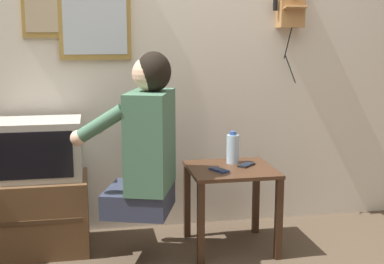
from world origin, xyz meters
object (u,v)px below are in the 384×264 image
(person, at_px, (146,141))
(wall_mirror, at_px, (94,6))
(cell_phone_held, at_px, (219,170))
(cell_phone_spare, at_px, (246,165))
(wall_phone_antique, at_px, (291,0))
(water_bottle, at_px, (233,149))
(television, at_px, (37,149))

(person, distance_m, wall_mirror, 0.98)
(person, relative_size, cell_phone_held, 6.67)
(wall_mirror, distance_m, cell_phone_held, 1.30)
(cell_phone_held, bearing_deg, cell_phone_spare, -2.53)
(wall_mirror, distance_m, cell_phone_spare, 1.38)
(person, distance_m, wall_phone_antique, 1.42)
(cell_phone_held, bearing_deg, person, 159.74)
(person, height_order, cell_phone_held, person)
(person, distance_m, cell_phone_spare, 0.68)
(cell_phone_spare, bearing_deg, wall_mirror, -158.92)
(wall_phone_antique, bearing_deg, wall_mirror, 178.17)
(wall_mirror, relative_size, cell_phone_held, 4.88)
(water_bottle, bearing_deg, person, -158.84)
(person, relative_size, water_bottle, 4.53)
(wall_mirror, height_order, cell_phone_spare, wall_mirror)
(television, relative_size, water_bottle, 2.58)
(television, distance_m, cell_phone_held, 1.10)
(television, height_order, wall_phone_antique, wall_phone_antique)
(wall_phone_antique, height_order, wall_mirror, wall_mirror)
(person, bearing_deg, wall_mirror, 42.90)
(television, xyz_separation_m, cell_phone_held, (1.06, -0.27, -0.11))
(television, xyz_separation_m, wall_mirror, (0.37, 0.25, 0.86))
(wall_phone_antique, relative_size, water_bottle, 3.80)
(cell_phone_spare, bearing_deg, cell_phone_held, -109.36)
(cell_phone_spare, height_order, water_bottle, water_bottle)
(wall_phone_antique, bearing_deg, water_bottle, -147.49)
(cell_phone_held, bearing_deg, television, 139.47)
(wall_mirror, height_order, cell_phone_held, wall_mirror)
(cell_phone_spare, distance_m, water_bottle, 0.14)
(television, bearing_deg, wall_phone_antique, 7.03)
(wall_mirror, xyz_separation_m, cell_phone_held, (0.69, -0.51, -0.97))
(cell_phone_held, height_order, water_bottle, water_bottle)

